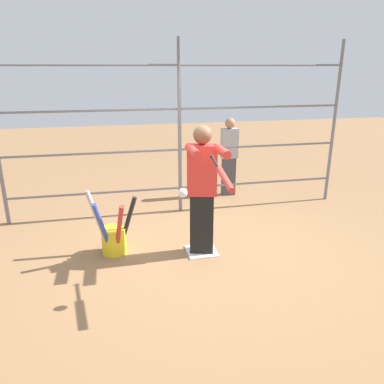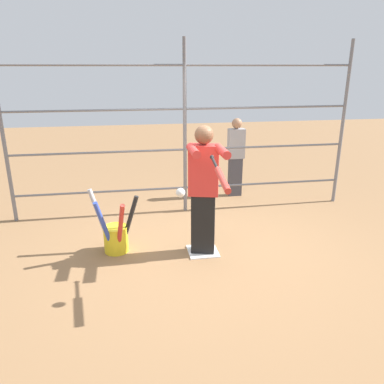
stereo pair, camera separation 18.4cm
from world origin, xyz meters
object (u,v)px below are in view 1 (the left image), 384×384
at_px(baseball_bat_swinging, 223,176).
at_px(softball_in_flight, 183,193).
at_px(batter, 202,187).
at_px(bat_bucket, 113,237).
at_px(bystander_behind_fence, 229,156).

height_order(baseball_bat_swinging, softball_in_flight, baseball_bat_swinging).
height_order(batter, softball_in_flight, batter).
xyz_separation_m(baseball_bat_swinging, bat_bucket, (1.15, -1.18, -1.11)).
distance_m(baseball_bat_swinging, softball_in_flight, 0.45).
distance_m(batter, softball_in_flight, 1.00).
bearing_deg(batter, bystander_behind_fence, -115.41).
xyz_separation_m(bat_bucket, bystander_behind_fence, (-2.24, -2.04, 0.54)).
relative_size(baseball_bat_swinging, softball_in_flight, 8.99).
distance_m(baseball_bat_swinging, bystander_behind_fence, 3.45).
relative_size(batter, bystander_behind_fence, 1.15).
bearing_deg(bat_bucket, batter, 169.22).
relative_size(baseball_bat_swinging, bat_bucket, 0.97).
xyz_separation_m(softball_in_flight, bat_bucket, (0.74, -1.10, -0.94)).
distance_m(baseball_bat_swinging, bat_bucket, 1.98).
bearing_deg(bystander_behind_fence, batter, 64.59).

